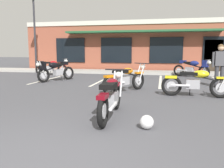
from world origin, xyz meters
name	(u,v)px	position (x,y,z in m)	size (l,w,h in m)	color
ground_plane	(110,100)	(0.00, 3.97, 0.00)	(80.00, 80.00, 0.00)	#47474C
sidewalk_kerb	(139,72)	(0.00, 12.33, 0.07)	(22.00, 1.80, 0.14)	#A8A59E
brick_storefront_building	(144,47)	(0.00, 16.33, 1.73)	(16.61, 6.82, 3.45)	brown
painted_stall_lines	(131,80)	(0.00, 8.73, 0.00)	(8.39, 4.80, 0.01)	silver
motorcycle_foreground_classic	(111,96)	(0.39, 2.30, 0.46)	(0.66, 2.11, 0.98)	black
motorcycle_red_sportbike	(125,79)	(0.20, 5.48, 0.46)	(1.42, 1.83, 0.98)	black
motorcycle_silver_naked	(193,68)	(3.06, 10.65, 0.53)	(1.85, 1.38, 0.98)	black
motorcycle_blue_standard	(54,70)	(-3.49, 7.62, 0.53)	(1.25, 1.93, 0.98)	black
motorcycle_green_cafe_racer	(51,67)	(-4.90, 10.15, 0.46)	(2.11, 0.66, 0.98)	black
motorcycle_orange_scrambler	(196,82)	(2.49, 5.01, 0.46)	(2.11, 0.66, 0.98)	black
person_in_shorts_foreground	(220,63)	(3.63, 7.25, 0.95)	(0.60, 0.28, 1.68)	black
helmet_on_pavement	(147,122)	(1.19, 1.66, 0.13)	(0.26, 0.26, 0.26)	silver
parking_lot_lamp_post	(33,23)	(-6.49, 11.12, 3.13)	(0.24, 0.76, 4.81)	#2D2D33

